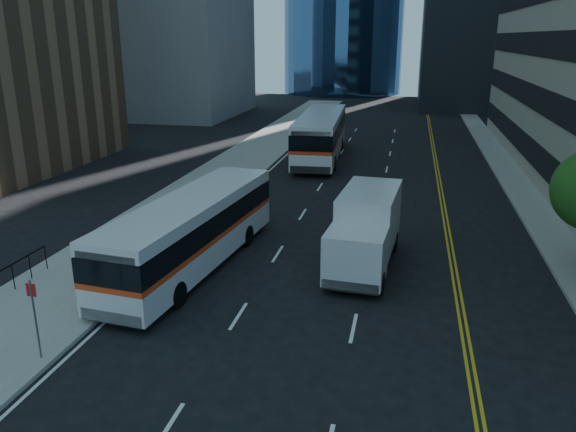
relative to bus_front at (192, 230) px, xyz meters
The scene contains 6 objects.
ground 8.93m from the bus_front, 41.28° to the right, with size 160.00×160.00×0.00m, color black.
sidewalk_west 19.66m from the bus_front, 101.48° to the left, with size 5.00×90.00×0.15m, color gray.
sidewalk_east 24.79m from the bus_front, 50.91° to the left, with size 2.00×90.00×0.15m, color gray.
bus_front is the anchor object (origin of this frame).
bus_rear 23.05m from the bus_front, 85.67° to the left, with size 3.73×13.85×3.54m.
box_truck 7.18m from the bus_front, 13.04° to the left, with size 2.73×6.66×3.11m.
Camera 1 is at (1.87, -14.75, 9.25)m, focal length 35.00 mm.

